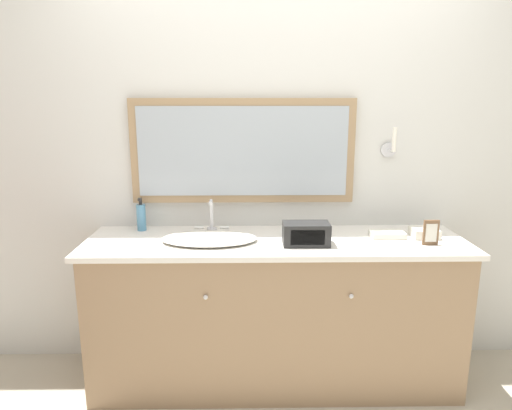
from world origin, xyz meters
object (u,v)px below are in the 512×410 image
(appliance_box, at_px, (306,234))
(picture_frame, at_px, (431,233))
(soap_bottle, at_px, (141,217))
(sink_basin, at_px, (209,238))

(appliance_box, height_order, picture_frame, picture_frame)
(soap_bottle, bearing_deg, picture_frame, -10.88)
(soap_bottle, bearing_deg, sink_basin, -27.65)
(sink_basin, relative_size, soap_bottle, 2.65)
(soap_bottle, xyz_separation_m, appliance_box, (0.95, -0.30, -0.02))
(soap_bottle, relative_size, picture_frame, 1.44)
(soap_bottle, xyz_separation_m, picture_frame, (1.63, -0.31, -0.01))
(sink_basin, bearing_deg, appliance_box, -7.77)
(picture_frame, bearing_deg, sink_basin, 175.73)
(sink_basin, height_order, appliance_box, sink_basin)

